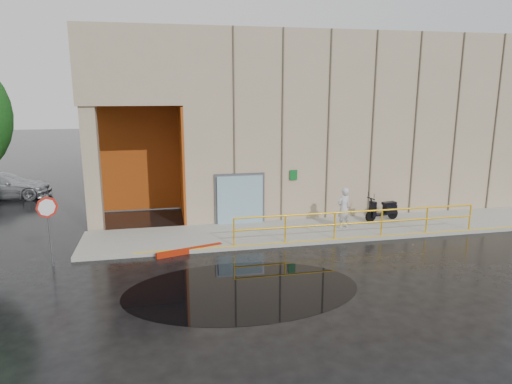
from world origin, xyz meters
TOP-DOWN VIEW (x-y plane):
  - ground at (0.00, 0.00)m, footprint 120.00×120.00m
  - sidewalk at (4.00, 4.50)m, footprint 20.00×3.00m
  - building at (5.10, 10.98)m, footprint 20.00×10.17m
  - guardrail at (4.25, 3.15)m, footprint 9.56×0.06m
  - person at (4.14, 4.35)m, footprint 0.70×0.57m
  - scooter at (6.21, 5.05)m, footprint 1.65×0.79m
  - stop_sign at (-6.51, 2.75)m, footprint 0.60×0.42m
  - red_curb at (-2.08, 3.10)m, footprint 2.35×0.85m
  - puddle at (-0.81, -0.27)m, footprint 6.86×4.31m
  - car_c at (-11.14, 13.41)m, footprint 4.75×1.96m

SIDE VIEW (x-z plane):
  - ground at x=0.00m, z-range 0.00..0.00m
  - puddle at x=-0.81m, z-range 0.00..0.01m
  - sidewalk at x=4.00m, z-range 0.00..0.15m
  - red_curb at x=-2.08m, z-range 0.00..0.18m
  - guardrail at x=4.25m, z-range 0.16..1.19m
  - car_c at x=-11.14m, z-range 0.00..1.37m
  - scooter at x=6.21m, z-range 0.24..1.49m
  - person at x=4.14m, z-range 0.15..1.81m
  - stop_sign at x=-6.51m, z-range 0.55..2.88m
  - building at x=5.10m, z-range 0.21..8.21m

